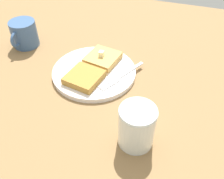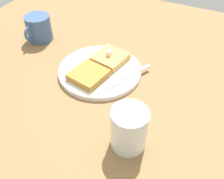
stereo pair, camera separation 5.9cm
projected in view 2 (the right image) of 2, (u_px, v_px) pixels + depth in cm
name	position (u px, v px, depth cm)	size (l,w,h in cm)	color
table_surface	(96.00, 77.00, 71.03)	(109.28, 109.28, 2.72)	olive
plate	(100.00, 70.00, 69.83)	(23.12, 23.12, 1.35)	silver
toast_slice_left	(110.00, 58.00, 71.62)	(8.76, 8.50, 1.86)	tan
toast_slice_middle	(88.00, 75.00, 65.98)	(8.76, 8.50, 1.86)	#A77730
butter_pat_primary	(109.00, 53.00, 70.44)	(1.49, 1.34, 1.49)	#F2E9B4
fork	(124.00, 78.00, 66.32)	(14.78, 8.83, 0.36)	silver
syrup_jar	(129.00, 130.00, 50.09)	(7.66, 7.66, 9.64)	#361208
coffee_mug	(39.00, 28.00, 80.40)	(10.68, 7.97, 8.14)	#3A5A88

